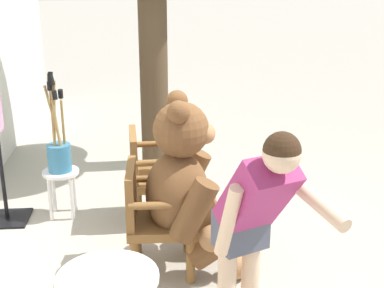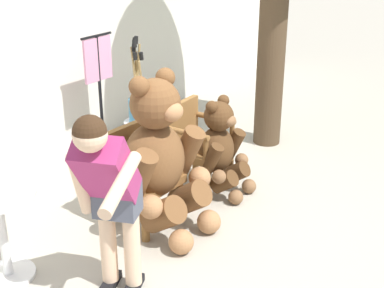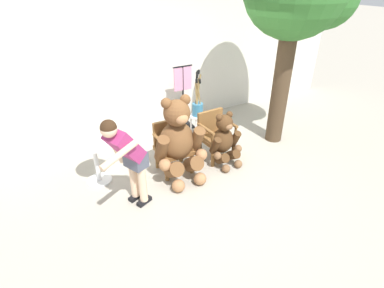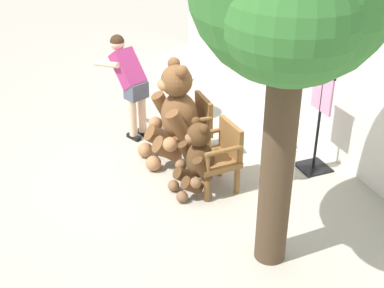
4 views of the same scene
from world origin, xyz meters
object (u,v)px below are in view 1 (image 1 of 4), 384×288
at_px(teddy_bear_small, 184,170).
at_px(white_stool, 61,181).
at_px(wooden_chair_left, 154,215).
at_px(person_visitor, 254,217).
at_px(brush_bucket, 59,149).
at_px(teddy_bear_large, 187,187).
at_px(wooden_chair_right, 152,173).

distance_m(teddy_bear_small, white_stool, 1.17).
relative_size(wooden_chair_left, person_visitor, 0.58).
height_order(person_visitor, brush_bucket, person_visitor).
relative_size(teddy_bear_large, teddy_bear_small, 1.44).
bearing_deg(wooden_chair_left, white_stool, 40.83).
height_order(teddy_bear_small, white_stool, teddy_bear_small).
relative_size(wooden_chair_left, white_stool, 1.87).
relative_size(teddy_bear_small, person_visitor, 0.66).
height_order(wooden_chair_right, teddy_bear_small, teddy_bear_small).
relative_size(white_stool, brush_bucket, 0.49).
bearing_deg(person_visitor, wooden_chair_left, 31.96).
xyz_separation_m(teddy_bear_large, white_stool, (1.00, 1.12, -0.33)).
height_order(wooden_chair_left, brush_bucket, brush_bucket).
bearing_deg(wooden_chair_left, person_visitor, -148.04).
relative_size(person_visitor, white_stool, 3.23).
xyz_separation_m(person_visitor, white_stool, (1.94, 1.45, -0.54)).
height_order(white_stool, brush_bucket, brush_bucket).
height_order(teddy_bear_large, white_stool, teddy_bear_large).
xyz_separation_m(teddy_bear_small, white_stool, (0.13, 1.15, -0.12)).
height_order(wooden_chair_right, person_visitor, person_visitor).
bearing_deg(brush_bucket, teddy_bear_small, -96.21).
relative_size(teddy_bear_large, white_stool, 3.06).
bearing_deg(brush_bucket, teddy_bear_large, -131.75).
bearing_deg(teddy_bear_large, white_stool, 48.22).
bearing_deg(wooden_chair_left, wooden_chair_right, -0.00).
bearing_deg(person_visitor, teddy_bear_small, 9.21).
bearing_deg(person_visitor, white_stool, 36.76).
bearing_deg(wooden_chair_right, white_stool, 81.29).
distance_m(wooden_chair_right, white_stool, 0.88).
bearing_deg(person_visitor, wooden_chair_right, 18.03).
bearing_deg(teddy_bear_large, person_visitor, -160.61).
distance_m(teddy_bear_large, white_stool, 1.54).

